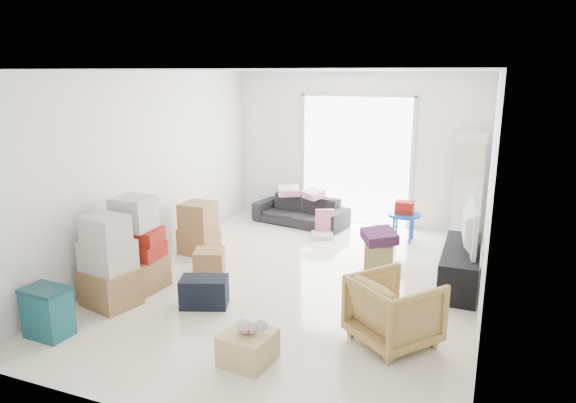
{
  "coord_description": "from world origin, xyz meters",
  "views": [
    {
      "loc": [
        2.2,
        -5.91,
        2.68
      ],
      "look_at": [
        -0.2,
        0.2,
        1.02
      ],
      "focal_mm": 32.0,
      "sensor_mm": 36.0,
      "label": 1
    }
  ],
  "objects_px": {
    "ac_tower": "(468,188)",
    "wood_crate": "(248,348)",
    "kids_table": "(404,213)",
    "storage_bins": "(47,312)",
    "sofa": "(301,206)",
    "ottoman": "(378,257)",
    "television": "(463,243)",
    "armchair": "(394,307)",
    "tv_console": "(461,267)"
  },
  "relations": [
    {
      "from": "sofa",
      "to": "ottoman",
      "type": "bearing_deg",
      "value": -32.82
    },
    {
      "from": "wood_crate",
      "to": "kids_table",
      "type": "bearing_deg",
      "value": 79.58
    },
    {
      "from": "sofa",
      "to": "wood_crate",
      "type": "bearing_deg",
      "value": -65.08
    },
    {
      "from": "tv_console",
      "to": "sofa",
      "type": "bearing_deg",
      "value": 147.48
    },
    {
      "from": "ottoman",
      "to": "wood_crate",
      "type": "bearing_deg",
      "value": -103.38
    },
    {
      "from": "sofa",
      "to": "armchair",
      "type": "xyz_separation_m",
      "value": [
        2.33,
        -3.6,
        0.05
      ]
    },
    {
      "from": "television",
      "to": "wood_crate",
      "type": "bearing_deg",
      "value": 140.68
    },
    {
      "from": "television",
      "to": "sofa",
      "type": "height_order",
      "value": "sofa"
    },
    {
      "from": "ac_tower",
      "to": "armchair",
      "type": "relative_size",
      "value": 2.26
    },
    {
      "from": "television",
      "to": "ottoman",
      "type": "relative_size",
      "value": 2.56
    },
    {
      "from": "sofa",
      "to": "armchair",
      "type": "bearing_deg",
      "value": -46.18
    },
    {
      "from": "wood_crate",
      "to": "sofa",
      "type": "bearing_deg",
      "value": 103.97
    },
    {
      "from": "ac_tower",
      "to": "kids_table",
      "type": "xyz_separation_m",
      "value": [
        -0.93,
        -0.44,
        -0.4
      ]
    },
    {
      "from": "ac_tower",
      "to": "sofa",
      "type": "xyz_separation_m",
      "value": [
        -2.82,
        -0.15,
        -0.54
      ]
    },
    {
      "from": "sofa",
      "to": "storage_bins",
      "type": "bearing_deg",
      "value": -91.2
    },
    {
      "from": "sofa",
      "to": "kids_table",
      "type": "height_order",
      "value": "sofa"
    },
    {
      "from": "ac_tower",
      "to": "wood_crate",
      "type": "bearing_deg",
      "value": -110.15
    },
    {
      "from": "storage_bins",
      "to": "kids_table",
      "type": "distance_m",
      "value": 5.38
    },
    {
      "from": "ac_tower",
      "to": "storage_bins",
      "type": "relative_size",
      "value": 3.26
    },
    {
      "from": "tv_console",
      "to": "storage_bins",
      "type": "height_order",
      "value": "storage_bins"
    },
    {
      "from": "tv_console",
      "to": "sofa",
      "type": "relative_size",
      "value": 0.88
    },
    {
      "from": "television",
      "to": "wood_crate",
      "type": "distance_m",
      "value": 3.21
    },
    {
      "from": "kids_table",
      "to": "sofa",
      "type": "bearing_deg",
      "value": 171.34
    },
    {
      "from": "armchair",
      "to": "ottoman",
      "type": "relative_size",
      "value": 2.0
    },
    {
      "from": "kids_table",
      "to": "television",
      "type": "bearing_deg",
      "value": -57.56
    },
    {
      "from": "ac_tower",
      "to": "ottoman",
      "type": "height_order",
      "value": "ac_tower"
    },
    {
      "from": "armchair",
      "to": "kids_table",
      "type": "bearing_deg",
      "value": -43.86
    },
    {
      "from": "ac_tower",
      "to": "television",
      "type": "xyz_separation_m",
      "value": [
        0.05,
        -1.98,
        -0.31
      ]
    },
    {
      "from": "ac_tower",
      "to": "sofa",
      "type": "bearing_deg",
      "value": -176.95
    },
    {
      "from": "ac_tower",
      "to": "sofa",
      "type": "distance_m",
      "value": 2.87
    },
    {
      "from": "ac_tower",
      "to": "ottoman",
      "type": "xyz_separation_m",
      "value": [
        -1.04,
        -1.85,
        -0.68
      ]
    },
    {
      "from": "television",
      "to": "armchair",
      "type": "xyz_separation_m",
      "value": [
        -0.54,
        -1.78,
        -0.18
      ]
    },
    {
      "from": "ac_tower",
      "to": "wood_crate",
      "type": "relative_size",
      "value": 3.89
    },
    {
      "from": "sofa",
      "to": "television",
      "type": "bearing_deg",
      "value": -21.57
    },
    {
      "from": "kids_table",
      "to": "storage_bins",
      "type": "bearing_deg",
      "value": -122.94
    },
    {
      "from": "ac_tower",
      "to": "wood_crate",
      "type": "height_order",
      "value": "ac_tower"
    },
    {
      "from": "armchair",
      "to": "kids_table",
      "type": "height_order",
      "value": "armchair"
    },
    {
      "from": "television",
      "to": "ottoman",
      "type": "bearing_deg",
      "value": 77.54
    },
    {
      "from": "storage_bins",
      "to": "kids_table",
      "type": "xyz_separation_m",
      "value": [
        2.92,
        4.51,
        0.21
      ]
    },
    {
      "from": "sofa",
      "to": "kids_table",
      "type": "xyz_separation_m",
      "value": [
        1.89,
        -0.29,
        0.14
      ]
    },
    {
      "from": "armchair",
      "to": "kids_table",
      "type": "distance_m",
      "value": 3.35
    },
    {
      "from": "sofa",
      "to": "ottoman",
      "type": "height_order",
      "value": "sofa"
    },
    {
      "from": "ottoman",
      "to": "tv_console",
      "type": "bearing_deg",
      "value": -6.52
    },
    {
      "from": "armchair",
      "to": "storage_bins",
      "type": "height_order",
      "value": "armchair"
    },
    {
      "from": "kids_table",
      "to": "ac_tower",
      "type": "bearing_deg",
      "value": 25.21
    },
    {
      "from": "armchair",
      "to": "ottoman",
      "type": "bearing_deg",
      "value": -35.27
    },
    {
      "from": "kids_table",
      "to": "wood_crate",
      "type": "bearing_deg",
      "value": -100.42
    },
    {
      "from": "tv_console",
      "to": "sofa",
      "type": "xyz_separation_m",
      "value": [
        -2.87,
        1.83,
        0.08
      ]
    },
    {
      "from": "tv_console",
      "to": "ac_tower",
      "type": "bearing_deg",
      "value": 91.45
    },
    {
      "from": "ac_tower",
      "to": "ottoman",
      "type": "relative_size",
      "value": 4.53
    }
  ]
}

